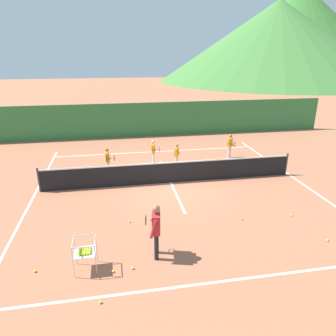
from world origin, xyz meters
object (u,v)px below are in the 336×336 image
(tennis_net, at_px, (171,172))
(tennis_ball_0, at_px, (130,222))
(ball_cart, at_px, (84,251))
(tennis_ball_3, at_px, (242,219))
(tennis_ball_5, at_px, (292,215))
(tennis_ball_8, at_px, (79,256))
(tennis_ball_6, at_px, (327,240))
(student_1, at_px, (153,150))
(tennis_ball_7, at_px, (133,268))
(tennis_ball_1, at_px, (113,271))
(tennis_ball_2, at_px, (275,186))
(student_2, at_px, (177,153))
(student_3, at_px, (230,144))
(instructor, at_px, (156,226))
(tennis_ball_9, at_px, (35,271))
(tennis_ball_4, at_px, (100,302))
(student_0, at_px, (108,158))

(tennis_net, height_order, tennis_ball_0, tennis_net)
(ball_cart, height_order, tennis_ball_3, ball_cart)
(tennis_ball_5, distance_m, tennis_ball_8, 7.32)
(tennis_ball_6, bearing_deg, student_1, 118.64)
(student_1, relative_size, tennis_ball_5, 18.39)
(tennis_ball_7, bearing_deg, tennis_ball_6, 2.55)
(tennis_ball_3, height_order, tennis_ball_6, same)
(tennis_ball_1, relative_size, tennis_ball_2, 1.00)
(tennis_ball_7, bearing_deg, student_2, 70.05)
(tennis_net, height_order, ball_cart, tennis_net)
(tennis_ball_7, bearing_deg, tennis_ball_1, -175.27)
(tennis_ball_3, bearing_deg, student_3, 73.07)
(tennis_ball_1, bearing_deg, instructor, 22.78)
(ball_cart, xyz_separation_m, tennis_ball_7, (1.22, -0.20, -0.55))
(tennis_ball_2, height_order, tennis_ball_9, same)
(ball_cart, height_order, tennis_ball_5, ball_cart)
(student_2, bearing_deg, tennis_net, -108.74)
(student_1, bearing_deg, student_3, 2.24)
(tennis_ball_2, xyz_separation_m, tennis_ball_4, (-7.26, -5.44, 0.00))
(tennis_ball_1, xyz_separation_m, tennis_ball_2, (6.95, 4.40, 0.00))
(student_0, bearing_deg, tennis_ball_9, -105.51)
(student_2, xyz_separation_m, tennis_ball_8, (-4.22, -6.79, -0.69))
(student_0, bearing_deg, tennis_ball_8, -97.37)
(student_1, distance_m, tennis_ball_4, 9.64)
(student_0, xyz_separation_m, tennis_ball_7, (0.65, -7.20, -0.73))
(tennis_ball_3, distance_m, tennis_ball_5, 1.85)
(student_0, height_order, tennis_ball_3, student_0)
(tennis_net, distance_m, tennis_ball_7, 5.98)
(tennis_ball_4, bearing_deg, tennis_net, 66.52)
(tennis_ball_5, relative_size, tennis_ball_9, 1.00)
(student_0, distance_m, ball_cart, 7.03)
(tennis_net, distance_m, tennis_ball_8, 6.00)
(student_3, bearing_deg, tennis_ball_7, -124.96)
(tennis_ball_1, bearing_deg, tennis_ball_5, 17.17)
(student_1, height_order, tennis_ball_9, student_1)
(student_1, bearing_deg, student_2, -30.52)
(tennis_ball_6, bearing_deg, student_3, 91.00)
(student_3, distance_m, tennis_ball_0, 8.33)
(student_0, distance_m, tennis_ball_8, 6.52)
(tennis_ball_0, xyz_separation_m, tennis_ball_1, (-0.58, -2.48, 0.00))
(student_2, height_order, tennis_ball_1, student_2)
(student_2, distance_m, tennis_ball_2, 4.94)
(tennis_ball_9, bearing_deg, tennis_ball_4, -39.11)
(ball_cart, bearing_deg, tennis_ball_9, 174.57)
(tennis_ball_0, xyz_separation_m, tennis_ball_8, (-1.54, -1.66, 0.00))
(tennis_ball_5, bearing_deg, tennis_ball_0, 174.53)
(tennis_ball_0, height_order, tennis_ball_9, same)
(tennis_ball_2, xyz_separation_m, tennis_ball_6, (-0.44, -4.09, 0.00))
(tennis_ball_8, bearing_deg, tennis_ball_9, -157.33)
(tennis_ball_4, relative_size, tennis_ball_6, 1.00)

